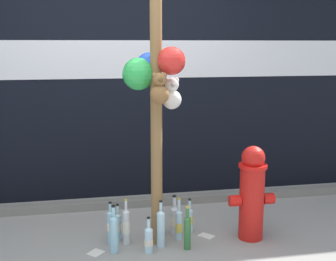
% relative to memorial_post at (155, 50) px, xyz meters
% --- Properties ---
extents(building_wall, '(10.00, 0.21, 3.30)m').
position_rel_memorial_post_xyz_m(building_wall, '(-0.22, 1.32, 0.03)').
color(building_wall, black).
rests_on(building_wall, ground_plane).
extents(curb_strip, '(8.00, 0.12, 0.08)m').
position_rel_memorial_post_xyz_m(curb_strip, '(-0.22, 0.88, -1.58)').
color(curb_strip, slate).
rests_on(curb_strip, ground_plane).
extents(memorial_post, '(0.49, 0.41, 2.91)m').
position_rel_memorial_post_xyz_m(memorial_post, '(0.00, 0.00, 0.00)').
color(memorial_post, olive).
rests_on(memorial_post, ground_plane).
extents(fire_hydrant, '(0.40, 0.24, 0.82)m').
position_rel_memorial_post_xyz_m(fire_hydrant, '(0.82, -0.07, -1.20)').
color(fire_hydrant, red).
rests_on(fire_hydrant, ground_plane).
extents(bottle_0, '(0.07, 0.07, 0.40)m').
position_rel_memorial_post_xyz_m(bottle_0, '(-0.36, -0.12, -1.45)').
color(bottle_0, '#93CCE0').
rests_on(bottle_0, ground_plane).
extents(bottle_1, '(0.07, 0.07, 0.30)m').
position_rel_memorial_post_xyz_m(bottle_1, '(0.04, 0.17, -1.50)').
color(bottle_1, brown).
rests_on(bottle_1, ground_plane).
extents(bottle_2, '(0.06, 0.06, 0.37)m').
position_rel_memorial_post_xyz_m(bottle_2, '(-0.38, 0.04, -1.46)').
color(bottle_2, '#93CCE0').
rests_on(bottle_2, ground_plane).
extents(bottle_3, '(0.06, 0.06, 0.37)m').
position_rel_memorial_post_xyz_m(bottle_3, '(0.20, 0.02, -1.48)').
color(bottle_3, '#B2DBEA').
rests_on(bottle_3, ground_plane).
extents(bottle_4, '(0.07, 0.07, 0.40)m').
position_rel_memorial_post_xyz_m(bottle_4, '(0.03, -0.09, -1.45)').
color(bottle_4, '#B2DBEA').
rests_on(bottle_4, ground_plane).
extents(bottle_5, '(0.06, 0.06, 0.40)m').
position_rel_memorial_post_xyz_m(bottle_5, '(-0.25, 0.02, -1.46)').
color(bottle_5, silver).
rests_on(bottle_5, ground_plane).
extents(bottle_6, '(0.08, 0.08, 0.36)m').
position_rel_memorial_post_xyz_m(bottle_6, '(0.19, 0.13, -1.48)').
color(bottle_6, silver).
rests_on(bottle_6, ground_plane).
extents(bottle_7, '(0.07, 0.07, 0.30)m').
position_rel_memorial_post_xyz_m(bottle_7, '(-0.09, -0.18, -1.51)').
color(bottle_7, '#B2DBEA').
rests_on(bottle_7, ground_plane).
extents(bottle_8, '(0.06, 0.06, 0.37)m').
position_rel_memorial_post_xyz_m(bottle_8, '(0.23, -0.17, -1.46)').
color(bottle_8, '#337038').
rests_on(bottle_8, ground_plane).
extents(bottle_9, '(0.06, 0.06, 0.32)m').
position_rel_memorial_post_xyz_m(bottle_9, '(0.33, 0.14, -1.49)').
color(bottle_9, '#B2DBEA').
rests_on(bottle_9, ground_plane).
extents(bottle_10, '(0.06, 0.06, 0.32)m').
position_rel_memorial_post_xyz_m(bottle_10, '(-0.31, 0.12, -1.49)').
color(bottle_10, '#B2DBEA').
rests_on(bottle_10, ground_plane).
extents(litter_0, '(0.16, 0.16, 0.01)m').
position_rel_memorial_post_xyz_m(litter_0, '(-0.51, -0.11, -1.62)').
color(litter_0, silver).
rests_on(litter_0, ground_plane).
extents(litter_1, '(0.15, 0.16, 0.01)m').
position_rel_memorial_post_xyz_m(litter_1, '(0.46, 0.04, -1.62)').
color(litter_1, silver).
rests_on(litter_1, ground_plane).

